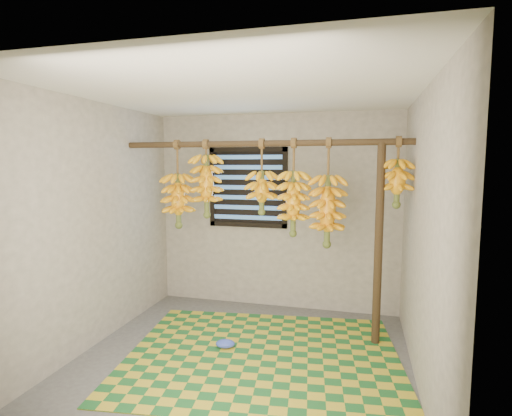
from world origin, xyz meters
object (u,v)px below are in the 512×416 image
(banana_bunch_a, at_px, (178,200))
(banana_bunch_d, at_px, (293,203))
(banana_bunch_b, at_px, (207,186))
(banana_bunch_f, at_px, (397,183))
(support_post, at_px, (379,245))
(plastic_bag, at_px, (225,344))
(woven_mat, at_px, (263,355))
(banana_bunch_c, at_px, (262,192))
(banana_bunch_e, at_px, (327,211))

(banana_bunch_a, bearing_deg, banana_bunch_d, 0.00)
(banana_bunch_b, distance_m, banana_bunch_f, 1.94)
(support_post, height_order, plastic_bag, support_post)
(plastic_bag, bearing_deg, support_post, 19.15)
(banana_bunch_f, bearing_deg, banana_bunch_b, -180.00)
(support_post, height_order, banana_bunch_d, banana_bunch_d)
(support_post, relative_size, woven_mat, 0.80)
(banana_bunch_c, relative_size, banana_bunch_d, 0.78)
(banana_bunch_d, bearing_deg, support_post, 0.00)
(support_post, xyz_separation_m, banana_bunch_f, (0.15, 0.00, 0.61))
(banana_bunch_d, distance_m, banana_bunch_f, 1.02)
(banana_bunch_c, height_order, banana_bunch_d, same)
(support_post, xyz_separation_m, banana_bunch_c, (-1.18, 0.00, 0.50))
(support_post, relative_size, banana_bunch_a, 2.10)
(support_post, xyz_separation_m, plastic_bag, (-1.42, -0.49, -0.95))
(plastic_bag, height_order, banana_bunch_d, banana_bunch_d)
(woven_mat, relative_size, banana_bunch_f, 3.76)
(banana_bunch_d, distance_m, banana_bunch_e, 0.35)
(support_post, relative_size, banana_bunch_c, 2.57)
(banana_bunch_d, bearing_deg, banana_bunch_b, 180.00)
(support_post, bearing_deg, banana_bunch_b, 180.00)
(banana_bunch_a, distance_m, banana_bunch_f, 2.29)
(banana_bunch_a, distance_m, banana_bunch_e, 1.63)
(woven_mat, xyz_separation_m, banana_bunch_a, (-1.09, 0.55, 1.39))
(banana_bunch_b, relative_size, banana_bunch_d, 0.84)
(banana_bunch_e, distance_m, banana_bunch_f, 0.71)
(plastic_bag, bearing_deg, banana_bunch_f, 17.44)
(banana_bunch_f, bearing_deg, banana_bunch_e, 180.00)
(banana_bunch_f, bearing_deg, plastic_bag, -162.56)
(woven_mat, distance_m, banana_bunch_c, 1.60)
(banana_bunch_c, bearing_deg, support_post, 0.00)
(support_post, distance_m, banana_bunch_d, 0.93)
(banana_bunch_a, height_order, banana_bunch_d, same)
(banana_bunch_d, xyz_separation_m, banana_bunch_f, (1.00, 0.00, 0.22))
(banana_bunch_b, height_order, banana_bunch_e, same)
(banana_bunch_b, bearing_deg, woven_mat, -35.76)
(plastic_bag, distance_m, banana_bunch_d, 1.54)
(support_post, distance_m, plastic_bag, 1.78)
(banana_bunch_e, height_order, banana_bunch_f, same)
(plastic_bag, xyz_separation_m, banana_bunch_f, (1.57, 0.49, 1.56))
(support_post, distance_m, banana_bunch_b, 1.87)
(banana_bunch_b, height_order, banana_bunch_f, same)
(woven_mat, xyz_separation_m, banana_bunch_b, (-0.76, 0.55, 1.55))
(woven_mat, distance_m, banana_bunch_e, 1.52)
(banana_bunch_e, bearing_deg, woven_mat, -134.14)
(banana_bunch_a, bearing_deg, banana_bunch_c, 0.00)
(plastic_bag, bearing_deg, woven_mat, -7.84)
(support_post, distance_m, banana_bunch_e, 0.60)
(banana_bunch_a, height_order, banana_bunch_c, same)
(support_post, relative_size, banana_bunch_d, 2.02)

